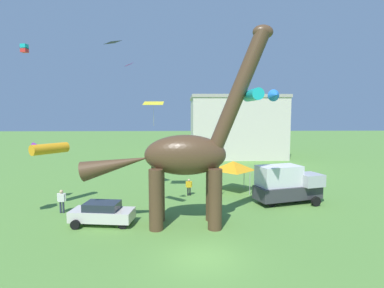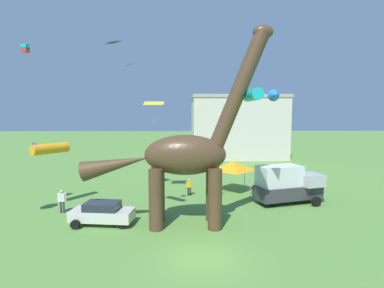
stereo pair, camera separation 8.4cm
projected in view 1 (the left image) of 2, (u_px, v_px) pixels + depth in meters
ground_plane at (202, 258)px, 16.30m from camera, size 240.00×240.00×0.00m
dinosaur_sculpture at (184, 155)px, 20.70m from camera, size 12.74×2.70×13.31m
parked_sedan_left at (102, 213)px, 21.16m from camera, size 4.39×2.28×1.55m
parked_box_truck at (287, 184)px, 26.21m from camera, size 5.96×3.59×3.20m
person_vendor_side at (189, 185)px, 28.61m from camera, size 0.59×0.26×1.57m
person_far_spectator at (62, 199)px, 23.57m from camera, size 0.67×0.30×1.79m
festival_canopy_tent at (233, 166)px, 29.90m from camera, size 3.15×3.15×3.00m
kite_mid_center at (129, 65)px, 39.98m from camera, size 1.45×1.70×0.45m
kite_high_left at (47, 148)px, 24.88m from camera, size 3.14×2.98×0.88m
kite_drifting at (153, 103)px, 27.58m from camera, size 1.82×1.36×2.23m
kite_far_right at (113, 42)px, 24.96m from camera, size 1.60×1.65×0.25m
kite_far_left at (24, 48)px, 36.70m from camera, size 0.78×0.78×0.97m
kite_mid_right at (258, 95)px, 19.99m from camera, size 2.31×2.71×0.79m
background_building_block at (235, 126)px, 55.90m from camera, size 15.86×14.15×10.65m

